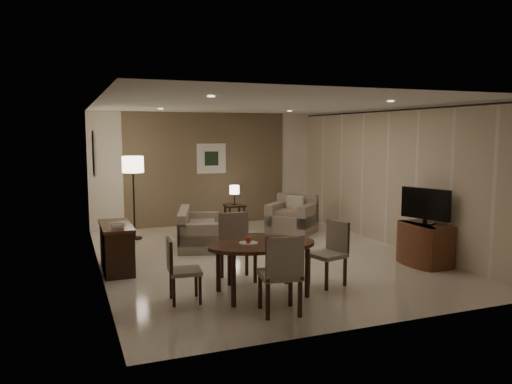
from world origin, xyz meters
name	(u,v)px	position (x,y,z in m)	size (l,w,h in m)	color
room_shell	(252,180)	(0.00, 0.40, 1.35)	(5.50, 7.00, 2.70)	beige
taupe_accent	(207,169)	(0.00, 3.48, 1.35)	(3.96, 0.03, 2.70)	brown
curtain_wall	(387,179)	(2.68, 0.00, 1.32)	(0.08, 6.70, 2.58)	beige
curtain_rod	(389,111)	(2.68, 0.00, 2.64)	(0.03, 0.03, 6.80)	black
art_back_frame	(211,158)	(0.10, 3.46, 1.60)	(0.72, 0.03, 0.72)	silver
art_back_canvas	(211,159)	(0.10, 3.44, 1.60)	(0.34, 0.01, 0.34)	black
art_left_frame	(94,153)	(-2.72, 1.20, 1.85)	(0.03, 0.60, 0.80)	silver
art_left_canvas	(95,153)	(-2.71, 1.20, 1.85)	(0.01, 0.46, 0.64)	gray
downlight_nl	(211,97)	(-1.40, -1.80, 2.69)	(0.10, 0.10, 0.01)	white
downlight_nr	(391,101)	(1.40, -1.80, 2.69)	(0.10, 0.10, 0.01)	white
downlight_fl	(161,109)	(-1.40, 1.80, 2.69)	(0.10, 0.10, 0.01)	white
downlight_fr	(290,111)	(1.40, 1.80, 2.69)	(0.10, 0.10, 0.01)	white
console_desk	(117,248)	(-2.49, 0.00, 0.38)	(0.48, 1.20, 0.75)	#4C2F18
telephone	(118,225)	(-2.49, -0.30, 0.80)	(0.20, 0.14, 0.09)	white
tv_cabinet	(425,244)	(2.40, -1.50, 0.35)	(0.48, 0.90, 0.70)	#5D2D1C
flat_tv	(426,205)	(2.38, -1.50, 1.02)	(0.06, 0.88, 0.60)	black
dining_table	(262,269)	(-0.75, -1.97, 0.36)	(1.53, 0.95, 0.72)	#4C2F18
chair_near	(280,273)	(-0.81, -2.71, 0.50)	(0.48, 0.48, 1.00)	gray
chair_far	(238,248)	(-0.84, -1.23, 0.50)	(0.48, 0.48, 1.00)	gray
chair_left	(185,270)	(-1.80, -1.89, 0.42)	(0.41, 0.41, 0.84)	gray
chair_right	(327,254)	(0.29, -1.92, 0.47)	(0.45, 0.45, 0.93)	gray
plate_a	(248,243)	(-0.93, -1.92, 0.72)	(0.26, 0.26, 0.02)	white
plate_b	(278,242)	(-0.53, -2.02, 0.72)	(0.26, 0.26, 0.02)	white
fruit_apple	(248,239)	(-0.93, -1.92, 0.78)	(0.09, 0.09, 0.09)	#B23714
napkin	(278,241)	(-0.53, -2.02, 0.75)	(0.12, 0.08, 0.03)	white
round_rug	(255,239)	(0.43, 1.40, 0.01)	(1.26, 1.26, 0.01)	#464227
sofa	(200,228)	(-0.80, 1.20, 0.36)	(0.77, 1.55, 0.73)	gray
armchair	(292,214)	(1.44, 1.72, 0.42)	(0.95, 0.89, 0.84)	gray
side_table	(235,217)	(0.43, 2.70, 0.28)	(0.44, 0.44, 0.56)	black
table_lamp	(234,194)	(0.43, 2.70, 0.81)	(0.22, 0.22, 0.50)	#FFEAC1
floor_lamp	(134,198)	(-1.90, 2.35, 0.87)	(0.44, 0.44, 1.73)	#FFE5B7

